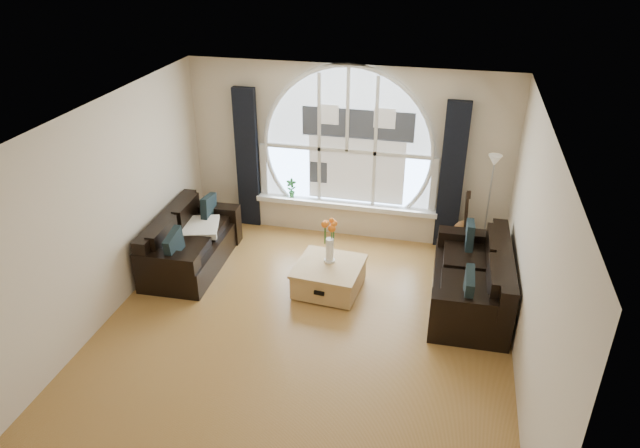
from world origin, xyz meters
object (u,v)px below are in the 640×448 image
(potted_plant, at_px, (291,188))
(floor_lamp, at_px, (488,206))
(vase_flowers, at_px, (330,236))
(sofa_left, at_px, (191,240))
(sofa_right, at_px, (471,278))
(coffee_chest, at_px, (329,276))
(guitar, at_px, (465,220))

(potted_plant, bearing_deg, floor_lamp, -3.25)
(vase_flowers, bearing_deg, sofa_left, 177.58)
(floor_lamp, relative_size, potted_plant, 5.13)
(sofa_left, bearing_deg, floor_lamp, 15.42)
(sofa_right, xyz_separation_m, vase_flowers, (-1.88, 0.00, 0.38))
(vase_flowers, bearing_deg, floor_lamp, 33.84)
(coffee_chest, bearing_deg, guitar, 45.16)
(coffee_chest, bearing_deg, potted_plant, 125.65)
(sofa_left, height_order, guitar, guitar)
(sofa_right, relative_size, vase_flowers, 2.69)
(potted_plant, bearing_deg, coffee_chest, -59.13)
(floor_lamp, height_order, guitar, floor_lamp)
(vase_flowers, distance_m, floor_lamp, 2.50)
(sofa_left, distance_m, sofa_right, 3.96)
(potted_plant, bearing_deg, sofa_left, -126.78)
(vase_flowers, bearing_deg, coffee_chest, -81.70)
(floor_lamp, xyz_separation_m, potted_plant, (-3.05, 0.17, -0.09))
(vase_flowers, xyz_separation_m, guitar, (1.78, 1.40, -0.25))
(sofa_left, distance_m, floor_lamp, 4.37)
(floor_lamp, distance_m, guitar, 0.40)
(coffee_chest, height_order, floor_lamp, floor_lamp)
(sofa_left, bearing_deg, coffee_chest, -6.99)
(sofa_left, distance_m, vase_flowers, 2.12)
(coffee_chest, distance_m, vase_flowers, 0.57)
(sofa_right, distance_m, vase_flowers, 1.92)
(floor_lamp, bearing_deg, vase_flowers, -146.16)
(sofa_right, xyz_separation_m, coffee_chest, (-1.87, -0.09, -0.19))
(sofa_left, height_order, vase_flowers, vase_flowers)
(vase_flowers, height_order, potted_plant, vase_flowers)
(sofa_right, xyz_separation_m, potted_plant, (-2.86, 1.57, 0.31))
(sofa_right, height_order, potted_plant, potted_plant)
(sofa_right, bearing_deg, sofa_left, 177.49)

